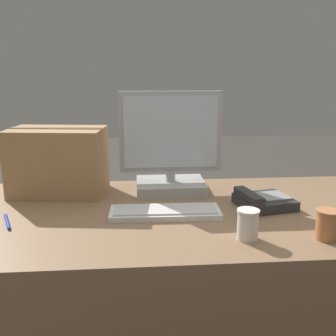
% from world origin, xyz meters
% --- Properties ---
extents(office_desk, '(1.80, 0.90, 0.73)m').
position_xyz_m(office_desk, '(0.00, 0.00, 0.37)').
color(office_desk, '#8C6B4C').
rests_on(office_desk, ground_plane).
extents(monitor, '(0.46, 0.24, 0.46)m').
position_xyz_m(monitor, '(-0.04, 0.26, 0.91)').
color(monitor, '#B7B7B7').
rests_on(monitor, office_desk).
extents(keyboard, '(0.43, 0.16, 0.03)m').
position_xyz_m(keyboard, '(-0.08, -0.05, 0.75)').
color(keyboard, silver).
rests_on(keyboard, office_desk).
extents(desk_phone, '(0.24, 0.23, 0.07)m').
position_xyz_m(desk_phone, '(0.32, 0.02, 0.76)').
color(desk_phone, '#2D2D33').
rests_on(desk_phone, office_desk).
extents(paper_cup_left, '(0.07, 0.07, 0.10)m').
position_xyz_m(paper_cup_left, '(0.17, -0.29, 0.79)').
color(paper_cup_left, white).
rests_on(paper_cup_left, office_desk).
extents(paper_cup_right, '(0.08, 0.08, 0.10)m').
position_xyz_m(paper_cup_right, '(0.43, -0.31, 0.78)').
color(paper_cup_right, '#BC7547').
rests_on(paper_cup_right, office_desk).
extents(cardboard_box, '(0.44, 0.29, 0.30)m').
position_xyz_m(cardboard_box, '(-0.54, 0.27, 0.88)').
color(cardboard_box, tan).
rests_on(cardboard_box, office_desk).
extents(pen_marker, '(0.07, 0.14, 0.01)m').
position_xyz_m(pen_marker, '(-0.67, -0.08, 0.74)').
color(pen_marker, '#1933B2').
rests_on(pen_marker, office_desk).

